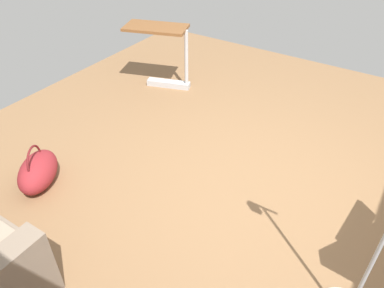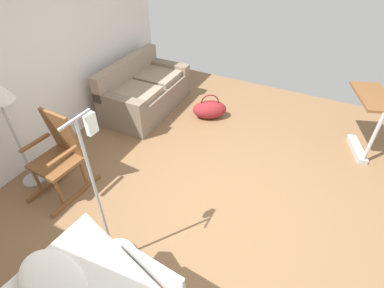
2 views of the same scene
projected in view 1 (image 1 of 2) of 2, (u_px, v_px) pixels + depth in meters
name	position (u px, v px, depth m)	size (l,w,h in m)	color
ground_plane	(245.00, 194.00, 3.41)	(6.54, 6.54, 0.00)	olive
overbed_table	(163.00, 50.00, 4.80)	(0.89, 0.64, 0.84)	#B2B5BA
duffel_bag	(38.00, 171.00, 3.43)	(0.57, 0.64, 0.43)	maroon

